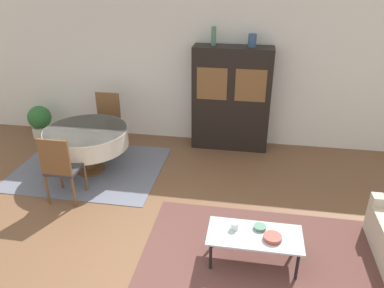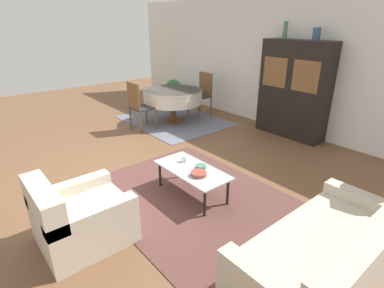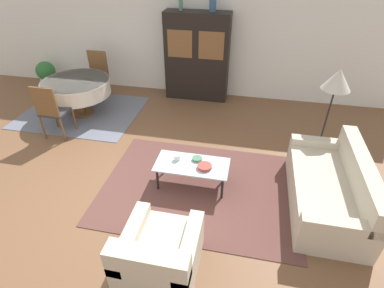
# 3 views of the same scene
# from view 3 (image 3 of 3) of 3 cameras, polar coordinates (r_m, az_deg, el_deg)

# --- Properties ---
(ground_plane) EXTENTS (14.00, 14.00, 0.00)m
(ground_plane) POSITION_cam_3_polar(r_m,az_deg,el_deg) (4.65, -14.38, -8.44)
(ground_plane) COLOR brown
(wall_back) EXTENTS (10.00, 0.06, 2.70)m
(wall_back) POSITION_cam_3_polar(r_m,az_deg,el_deg) (7.06, -3.53, 20.32)
(wall_back) COLOR white
(wall_back) RESTS_ON ground_plane
(area_rug) EXTENTS (2.88, 2.10, 0.01)m
(area_rug) POSITION_cam_3_polar(r_m,az_deg,el_deg) (4.53, 1.48, -8.32)
(area_rug) COLOR brown
(area_rug) RESTS_ON ground_plane
(dining_rug) EXTENTS (2.41, 1.90, 0.01)m
(dining_rug) POSITION_cam_3_polar(r_m,az_deg,el_deg) (6.88, -20.18, 5.74)
(dining_rug) COLOR slate
(dining_rug) RESTS_ON ground_plane
(couch) EXTENTS (0.89, 1.80, 0.80)m
(couch) POSITION_cam_3_polar(r_m,az_deg,el_deg) (4.50, 24.84, -7.85)
(couch) COLOR beige
(couch) RESTS_ON ground_plane
(armchair) EXTENTS (0.80, 0.89, 0.77)m
(armchair) POSITION_cam_3_polar(r_m,az_deg,el_deg) (3.42, -6.26, -20.57)
(armchair) COLOR beige
(armchair) RESTS_ON ground_plane
(coffee_table) EXTENTS (1.07, 0.51, 0.39)m
(coffee_table) POSITION_cam_3_polar(r_m,az_deg,el_deg) (4.36, 0.00, -4.26)
(coffee_table) COLOR black
(coffee_table) RESTS_ON area_rug
(display_cabinet) EXTENTS (1.38, 0.43, 1.87)m
(display_cabinet) POSITION_cam_3_polar(r_m,az_deg,el_deg) (6.81, 0.98, 16.21)
(display_cabinet) COLOR black
(display_cabinet) RESTS_ON ground_plane
(dining_table) EXTENTS (1.34, 1.34, 0.74)m
(dining_table) POSITION_cam_3_polar(r_m,az_deg,el_deg) (6.56, -21.12, 10.03)
(dining_table) COLOR brown
(dining_table) RESTS_ON dining_rug
(dining_chair_near) EXTENTS (0.44, 0.44, 1.03)m
(dining_chair_near) POSITION_cam_3_polar(r_m,az_deg,el_deg) (5.92, -25.25, 6.08)
(dining_chair_near) COLOR brown
(dining_chair_near) RESTS_ON dining_rug
(dining_chair_far) EXTENTS (0.44, 0.44, 1.03)m
(dining_chair_far) POSITION_cam_3_polar(r_m,az_deg,el_deg) (7.28, -17.62, 12.89)
(dining_chair_far) COLOR brown
(dining_chair_far) RESTS_ON dining_rug
(floor_lamp) EXTENTS (0.44, 0.44, 1.49)m
(floor_lamp) POSITION_cam_3_polar(r_m,az_deg,el_deg) (5.13, 25.91, 10.50)
(floor_lamp) COLOR black
(floor_lamp) RESTS_ON ground_plane
(cup) EXTENTS (0.09, 0.09, 0.09)m
(cup) POSITION_cam_3_polar(r_m,az_deg,el_deg) (4.40, -2.84, -2.54)
(cup) COLOR white
(cup) RESTS_ON coffee_table
(bowl) EXTENTS (0.20, 0.20, 0.05)m
(bowl) POSITION_cam_3_polar(r_m,az_deg,el_deg) (4.25, 2.40, -4.35)
(bowl) COLOR #9E4238
(bowl) RESTS_ON coffee_table
(bowl_small) EXTENTS (0.14, 0.14, 0.04)m
(bowl_small) POSITION_cam_3_polar(r_m,az_deg,el_deg) (4.40, 0.98, -2.85)
(bowl_small) COLOR #4C7A60
(bowl_small) RESTS_ON coffee_table
(vase_tall) EXTENTS (0.08, 0.08, 0.32)m
(vase_tall) POSITION_cam_3_polar(r_m,az_deg,el_deg) (6.61, -2.16, 25.42)
(vase_tall) COLOR #4C7A60
(vase_tall) RESTS_ON display_cabinet
(vase_short) EXTENTS (0.14, 0.14, 0.22)m
(vase_short) POSITION_cam_3_polar(r_m,az_deg,el_deg) (6.50, 3.98, 24.76)
(vase_short) COLOR #33517A
(vase_short) RESTS_ON display_cabinet
(potted_plant) EXTENTS (0.45, 0.45, 0.64)m
(potted_plant) POSITION_cam_3_polar(r_m,az_deg,el_deg) (8.32, -25.98, 11.94)
(potted_plant) COLOR beige
(potted_plant) RESTS_ON ground_plane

